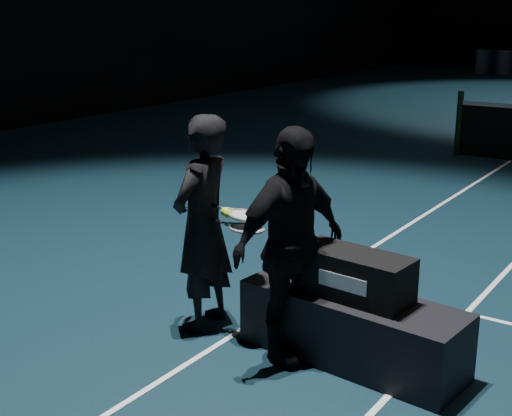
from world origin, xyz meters
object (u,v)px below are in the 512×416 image
at_px(racket_bag, 354,275).
at_px(racket_upper, 245,215).
at_px(player_b, 290,246).
at_px(tennis_balls, 227,210).
at_px(player_bench, 352,328).
at_px(player_a, 202,224).
at_px(racket_lower, 247,228).

height_order(racket_bag, racket_upper, racket_upper).
height_order(racket_bag, player_b, player_b).
height_order(racket_upper, tennis_balls, tennis_balls).
relative_size(player_bench, racket_upper, 2.43).
relative_size(player_a, racket_lower, 2.52).
distance_m(racket_lower, tennis_balls, 0.22).
bearing_deg(player_a, racket_lower, 79.94).
distance_m(racket_bag, player_a, 1.27).
height_order(racket_bag, tennis_balls, tennis_balls).
relative_size(player_bench, player_b, 0.97).
distance_m(player_a, racket_lower, 0.45).
bearing_deg(racket_bag, racket_lower, -162.63).
bearing_deg(player_b, tennis_balls, 99.86).
bearing_deg(player_b, racket_lower, 100.34).
relative_size(player_a, racket_upper, 2.52).
bearing_deg(racket_upper, player_a, -178.29).
distance_m(player_b, racket_upper, 0.47).
relative_size(player_a, player_b, 1.00).
height_order(player_bench, racket_bag, racket_bag).
bearing_deg(racket_upper, racket_bag, 9.72).
relative_size(player_b, racket_lower, 2.52).
bearing_deg(player_b, player_a, 100.34).
distance_m(player_bench, tennis_balls, 1.26).
bearing_deg(racket_upper, tennis_balls, -170.43).
xyz_separation_m(player_b, tennis_balls, (-0.59, 0.06, 0.15)).
bearing_deg(player_b, racket_bag, -47.21).
xyz_separation_m(racket_bag, racket_lower, (-0.80, -0.17, 0.25)).
height_order(player_a, tennis_balls, player_a).
distance_m(player_bench, player_a, 1.40).
xyz_separation_m(player_bench, tennis_balls, (-0.99, -0.15, 0.76)).
height_order(player_bench, racket_lower, racket_lower).
relative_size(player_bench, tennis_balls, 13.76).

